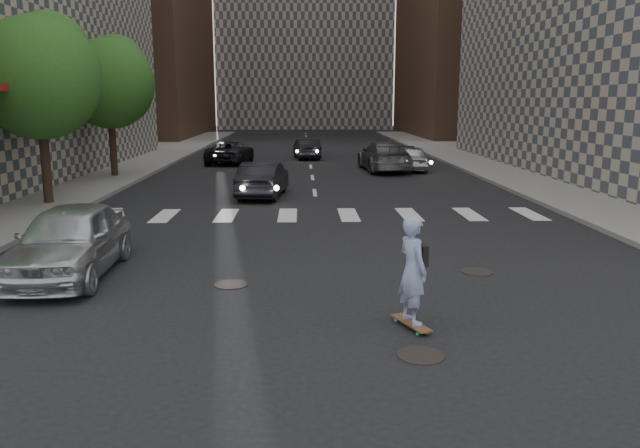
# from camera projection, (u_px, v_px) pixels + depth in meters

# --- Properties ---
(ground) EXTENTS (160.00, 160.00, 0.00)m
(ground) POSITION_uv_depth(u_px,v_px,m) (331.00, 303.00, 11.63)
(ground) COLOR black
(ground) RESTS_ON ground
(sidewalk_left) EXTENTS (13.00, 80.00, 0.15)m
(sidewalk_left) POSITION_uv_depth(u_px,v_px,m) (19.00, 175.00, 30.78)
(sidewalk_left) COLOR gray
(sidewalk_left) RESTS_ON ground
(sidewalk_right) EXTENTS (13.00, 80.00, 0.15)m
(sidewalk_right) POSITION_uv_depth(u_px,v_px,m) (597.00, 173.00, 31.65)
(sidewalk_right) COLOR gray
(sidewalk_right) RESTS_ON ground
(tree_b) EXTENTS (4.20, 4.20, 6.60)m
(tree_b) POSITION_uv_depth(u_px,v_px,m) (41.00, 72.00, 21.34)
(tree_b) COLOR #382619
(tree_b) RESTS_ON sidewalk_left
(tree_c) EXTENTS (4.20, 4.20, 6.60)m
(tree_c) POSITION_uv_depth(u_px,v_px,m) (111.00, 79.00, 29.19)
(tree_c) COLOR #382619
(tree_c) RESTS_ON sidewalk_left
(manhole_a) EXTENTS (0.70, 0.70, 0.02)m
(manhole_a) POSITION_uv_depth(u_px,v_px,m) (421.00, 355.00, 9.21)
(manhole_a) COLOR black
(manhole_a) RESTS_ON ground
(manhole_b) EXTENTS (0.70, 0.70, 0.02)m
(manhole_b) POSITION_uv_depth(u_px,v_px,m) (231.00, 284.00, 12.74)
(manhole_b) COLOR black
(manhole_b) RESTS_ON ground
(manhole_c) EXTENTS (0.70, 0.70, 0.02)m
(manhole_c) POSITION_uv_depth(u_px,v_px,m) (477.00, 272.00, 13.68)
(manhole_c) COLOR black
(manhole_c) RESTS_ON ground
(skateboarder) EXTENTS (0.65, 0.97, 1.89)m
(skateboarder) POSITION_uv_depth(u_px,v_px,m) (413.00, 270.00, 10.15)
(skateboarder) COLOR brown
(skateboarder) RESTS_ON ground
(silver_sedan) EXTENTS (1.96, 4.59, 1.55)m
(silver_sedan) POSITION_uv_depth(u_px,v_px,m) (70.00, 240.00, 13.29)
(silver_sedan) COLOR silver
(silver_sedan) RESTS_ON ground
(traffic_car_a) EXTENTS (1.92, 4.28, 1.37)m
(traffic_car_a) POSITION_uv_depth(u_px,v_px,m) (263.00, 179.00, 24.17)
(traffic_car_a) COLOR black
(traffic_car_a) RESTS_ON ground
(traffic_car_b) EXTENTS (2.57, 5.54, 1.57)m
(traffic_car_b) POSITION_uv_depth(u_px,v_px,m) (384.00, 156.00, 32.92)
(traffic_car_b) COLOR #4F5156
(traffic_car_b) RESTS_ON ground
(traffic_car_c) EXTENTS (2.71, 4.93, 1.31)m
(traffic_car_c) POSITION_uv_depth(u_px,v_px,m) (230.00, 152.00, 36.84)
(traffic_car_c) COLOR black
(traffic_car_c) RESTS_ON ground
(traffic_car_d) EXTENTS (1.95, 4.09, 1.35)m
(traffic_car_d) POSITION_uv_depth(u_px,v_px,m) (411.00, 158.00, 33.13)
(traffic_car_d) COLOR #B8BBC0
(traffic_car_d) RESTS_ON ground
(traffic_car_e) EXTENTS (1.83, 4.08, 1.30)m
(traffic_car_e) POSITION_uv_depth(u_px,v_px,m) (307.00, 148.00, 39.81)
(traffic_car_e) COLOR black
(traffic_car_e) RESTS_ON ground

